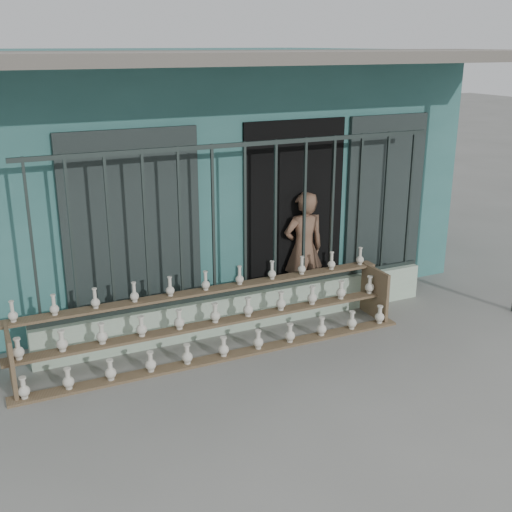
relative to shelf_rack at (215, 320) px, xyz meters
name	(u,v)px	position (x,y,z in m)	size (l,w,h in m)	color
ground	(296,374)	(0.56, -0.89, -0.36)	(60.00, 60.00, 0.00)	slate
workshop_building	(167,157)	(0.56, 3.34, 1.26)	(7.40, 6.60, 3.21)	#326A66
parapet_wall	(246,310)	(0.56, 0.41, -0.13)	(5.00, 0.20, 0.45)	#ACC9AD
security_fence	(245,220)	(0.56, 0.41, 0.99)	(5.00, 0.04, 1.80)	#283330
shelf_rack	(215,320)	(0.00, 0.00, 0.00)	(4.50, 0.68, 0.85)	brown
elderly_woman	(304,249)	(1.55, 0.78, 0.40)	(0.55, 0.36, 1.51)	brown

